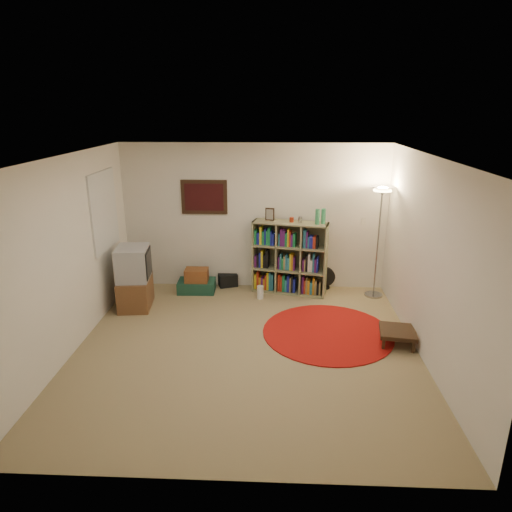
% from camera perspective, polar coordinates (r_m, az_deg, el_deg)
% --- Properties ---
extents(room, '(4.54, 4.54, 2.54)m').
position_cam_1_polar(room, '(5.71, -1.79, -0.18)').
color(room, '#8A7751').
rests_on(room, ground).
extents(bookshelf, '(1.29, 0.61, 1.49)m').
position_cam_1_polar(bookshelf, '(7.74, 4.10, -0.34)').
color(bookshelf, '#7E7C54').
rests_on(bookshelf, ground).
extents(floor_lamp, '(0.46, 0.46, 1.86)m').
position_cam_1_polar(floor_lamp, '(7.57, 15.37, 6.03)').
color(floor_lamp, gray).
rests_on(floor_lamp, ground).
extents(floor_fan, '(0.34, 0.19, 0.39)m').
position_cam_1_polar(floor_fan, '(8.09, 8.64, -2.73)').
color(floor_fan, black).
rests_on(floor_fan, ground).
extents(tv_stand, '(0.55, 0.73, 0.99)m').
position_cam_1_polar(tv_stand, '(7.44, -14.94, -2.73)').
color(tv_stand, brown).
rests_on(tv_stand, ground).
extents(suitcase, '(0.64, 0.42, 0.20)m').
position_cam_1_polar(suitcase, '(7.97, -7.42, -3.73)').
color(suitcase, '#163E2E').
rests_on(suitcase, ground).
extents(wicker_basket, '(0.39, 0.29, 0.22)m').
position_cam_1_polar(wicker_basket, '(7.86, -7.44, -2.38)').
color(wicker_basket, brown).
rests_on(wicker_basket, suitcase).
extents(duffel_bag, '(0.39, 0.36, 0.22)m').
position_cam_1_polar(duffel_bag, '(8.18, -3.58, -2.94)').
color(duffel_bag, black).
rests_on(duffel_bag, ground).
extents(paper_towel, '(0.12, 0.12, 0.22)m').
position_cam_1_polar(paper_towel, '(7.62, 0.54, -4.55)').
color(paper_towel, white).
rests_on(paper_towel, ground).
extents(red_rug, '(1.84, 1.84, 0.02)m').
position_cam_1_polar(red_rug, '(6.64, 8.95, -9.41)').
color(red_rug, maroon).
rests_on(red_rug, ground).
extents(side_table, '(0.54, 0.54, 0.22)m').
position_cam_1_polar(side_table, '(6.48, 17.30, -9.08)').
color(side_table, black).
rests_on(side_table, ground).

